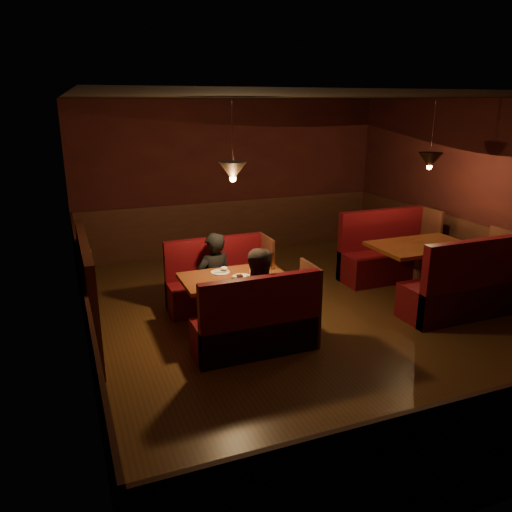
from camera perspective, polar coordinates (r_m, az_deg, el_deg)
name	(u,v)px	position (r m, az deg, el deg)	size (l,w,h in m)	color
room	(298,244)	(6.57, 4.83, 1.33)	(6.02, 7.02, 2.92)	#402C17
main_table	(235,288)	(6.43, -2.38, -3.67)	(1.34, 0.81, 0.93)	#58250E
main_bench_far	(219,286)	(7.19, -4.24, -3.39)	(1.47, 0.52, 1.00)	#4A0D0F
main_bench_near	(258,328)	(5.87, 0.26, -8.23)	(1.47, 0.52, 1.00)	#4A0D0F
second_table	(420,258)	(7.87, 18.24, -0.19)	(1.45, 0.93, 0.82)	#58250E
second_bench_far	(386,257)	(8.61, 14.64, -0.11)	(1.60, 0.60, 1.15)	#4A0D0F
second_bench_near	(462,292)	(7.36, 22.51, -3.83)	(1.60, 0.60, 1.15)	#4A0D0F
diner_a	(214,261)	(6.89, -4.86, -0.55)	(0.55, 0.36, 1.50)	black
diner_b	(263,285)	(5.87, 0.84, -3.31)	(0.76, 0.59, 1.57)	#332C29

